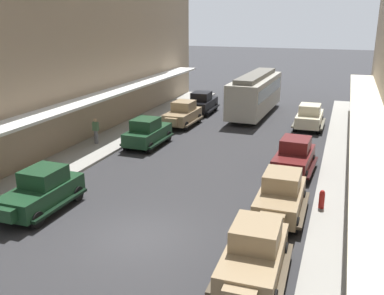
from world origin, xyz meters
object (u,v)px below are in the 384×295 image
at_px(parked_car_1, 183,113).
at_px(parked_car_7, 294,156).
at_px(parked_car_0, 310,116).
at_px(pedestrian_1, 361,213).
at_px(parked_car_3, 281,194).
at_px(parked_car_4, 147,132).
at_px(pedestrian_2, 96,131).
at_px(parked_car_5, 254,252).
at_px(streetcar, 255,92).
at_px(parked_car_2, 42,190).
at_px(parked_car_6, 202,102).
at_px(fire_hydrant, 322,199).

height_order(parked_car_1, parked_car_7, same).
relative_size(parked_car_0, pedestrian_1, 2.56).
height_order(parked_car_1, parked_car_3, same).
height_order(parked_car_1, parked_car_4, same).
relative_size(parked_car_3, pedestrian_2, 2.60).
height_order(parked_car_5, streetcar, streetcar).
bearing_deg(pedestrian_1, parked_car_7, 117.04).
height_order(parked_car_4, pedestrian_2, parked_car_4).
bearing_deg(parked_car_2, parked_car_6, 88.96).
relative_size(parked_car_4, fire_hydrant, 5.22).
xyz_separation_m(parked_car_1, pedestrian_1, (12.37, -13.72, 0.07)).
relative_size(parked_car_3, parked_car_6, 1.00).
distance_m(parked_car_0, fire_hydrant, 14.29).
distance_m(parked_car_0, parked_car_5, 19.99).
distance_m(parked_car_0, parked_car_7, 9.79).
distance_m(parked_car_1, parked_car_2, 15.79).
relative_size(parked_car_0, parked_car_6, 1.00).
distance_m(parked_car_3, parked_car_5, 4.84).
bearing_deg(pedestrian_1, parked_car_4, 147.47).
bearing_deg(streetcar, fire_hydrant, -69.39).
relative_size(parked_car_6, pedestrian_2, 2.61).
height_order(parked_car_0, parked_car_4, same).
bearing_deg(parked_car_6, pedestrian_2, -106.40).
bearing_deg(parked_car_6, parked_car_4, -91.29).
height_order(parked_car_3, pedestrian_2, parked_car_3).
bearing_deg(parked_car_6, parked_car_7, -52.79).
bearing_deg(parked_car_5, pedestrian_2, 138.96).
distance_m(parked_car_3, parked_car_7, 5.36).
relative_size(streetcar, pedestrian_1, 5.79).
bearing_deg(parked_car_7, parked_car_3, -89.00).
xyz_separation_m(parked_car_2, parked_car_4, (0.14, 10.10, 0.00)).
xyz_separation_m(parked_car_4, pedestrian_1, (12.60, -8.03, 0.07)).
distance_m(parked_car_2, parked_car_6, 20.41).
xyz_separation_m(parked_car_1, parked_car_3, (9.27, -12.82, 0.00)).
bearing_deg(fire_hydrant, pedestrian_2, 160.37).
distance_m(parked_car_4, fire_hydrant, 12.70).
distance_m(parked_car_7, streetcar, 13.79).
height_order(parked_car_3, pedestrian_1, parked_car_3).
distance_m(parked_car_1, parked_car_5, 19.90).
relative_size(streetcar, fire_hydrant, 11.79).
xyz_separation_m(parked_car_0, pedestrian_2, (-12.45, -9.10, 0.05)).
relative_size(parked_car_2, parked_car_6, 1.00).
height_order(parked_car_3, parked_car_6, same).
bearing_deg(parked_car_5, parked_car_7, 89.97).
bearing_deg(parked_car_2, parked_car_0, 62.41).
distance_m(parked_car_2, pedestrian_1, 12.90).
xyz_separation_m(parked_car_0, parked_car_6, (-9.10, 2.28, 0.00)).
relative_size(parked_car_1, parked_car_2, 1.01).
distance_m(parked_car_2, fire_hydrant, 11.92).
height_order(parked_car_0, pedestrian_2, parked_car_0).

